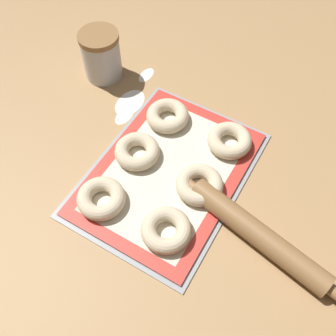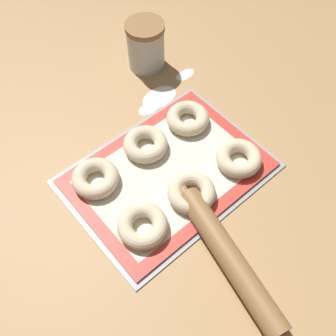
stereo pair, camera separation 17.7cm
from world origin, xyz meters
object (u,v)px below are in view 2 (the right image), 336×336
object	(u,v)px
bagel_front_right	(239,158)
bagel_back_left	(95,178)
bagel_front_left	(143,226)
bagel_front_center	(192,193)
bagel_back_center	(146,144)
rolling_pin	(230,258)
flour_canister	(146,45)
baking_tray	(168,173)
bagel_back_right	(188,118)

from	to	relation	value
bagel_front_right	bagel_back_left	world-z (taller)	same
bagel_front_left	bagel_front_center	world-z (taller)	same
bagel_front_center	bagel_front_right	bearing A→B (deg)	-1.88
bagel_front_center	bagel_back_center	distance (m)	0.19
bagel_front_left	bagel_front_right	xyz separation A→B (m)	(0.30, -0.01, 0.00)
bagel_back_left	bagel_front_center	bearing A→B (deg)	-50.60
bagel_front_right	bagel_back_center	size ratio (longest dim) A/B	1.00
bagel_front_right	rolling_pin	bearing A→B (deg)	-140.73
bagel_front_right	flour_canister	bearing A→B (deg)	82.29
bagel_front_left	bagel_back_left	world-z (taller)	same
bagel_front_left	bagel_back_left	bearing A→B (deg)	92.64
bagel_front_center	rolling_pin	world-z (taller)	rolling_pin
bagel_back_left	rolling_pin	world-z (taller)	rolling_pin
bagel_front_left	bagel_back_center	distance (m)	0.23
bagel_front_left	rolling_pin	world-z (taller)	rolling_pin
baking_tray	bagel_front_left	size ratio (longest dim) A/B	4.24
bagel_back_center	flour_canister	world-z (taller)	flour_canister
baking_tray	bagel_front_right	xyz separation A→B (m)	(0.16, -0.10, 0.03)
bagel_front_right	rolling_pin	size ratio (longest dim) A/B	0.26
bagel_back_right	baking_tray	bearing A→B (deg)	-149.33
bagel_front_center	bagel_back_left	world-z (taller)	same
bagel_front_left	bagel_front_right	bearing A→B (deg)	-2.75
bagel_back_left	bagel_back_center	world-z (taller)	same
baking_tray	bagel_front_left	bearing A→B (deg)	-151.09
rolling_pin	bagel_front_left	bearing A→B (deg)	117.63
baking_tray	bagel_back_left	bearing A→B (deg)	148.74
baking_tray	bagel_back_left	distance (m)	0.18
baking_tray	rolling_pin	size ratio (longest dim) A/B	1.09
bagel_front_left	flour_canister	distance (m)	0.57
bagel_front_right	flour_canister	xyz separation A→B (m)	(0.06, 0.45, 0.04)
bagel_front_right	bagel_back_right	world-z (taller)	same
bagel_back_left	flour_canister	distance (m)	0.46
flour_canister	rolling_pin	world-z (taller)	flour_canister
baking_tray	flour_canister	size ratio (longest dim) A/B	3.38
baking_tray	bagel_front_right	world-z (taller)	bagel_front_right
baking_tray	bagel_front_center	size ratio (longest dim) A/B	4.24
bagel_front_right	rolling_pin	world-z (taller)	rolling_pin
baking_tray	rolling_pin	distance (m)	0.27
bagel_front_left	bagel_front_center	distance (m)	0.14
rolling_pin	flour_canister	bearing A→B (deg)	66.55
flour_canister	bagel_back_right	bearing A→B (deg)	-104.74
bagel_back_right	flour_canister	world-z (taller)	flour_canister
flour_canister	baking_tray	bearing A→B (deg)	-121.64
bagel_back_center	rolling_pin	xyz separation A→B (m)	(-0.06, -0.36, -0.00)
bagel_back_left	bagel_back_center	bearing A→B (deg)	0.17
baking_tray	bagel_front_right	size ratio (longest dim) A/B	4.24
bagel_front_right	bagel_back_right	xyz separation A→B (m)	(-0.01, 0.18, 0.00)
baking_tray	bagel_back_center	distance (m)	0.10
bagel_front_left	bagel_back_center	xyz separation A→B (m)	(0.15, 0.18, 0.00)
bagel_front_right	flour_canister	world-z (taller)	flour_canister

